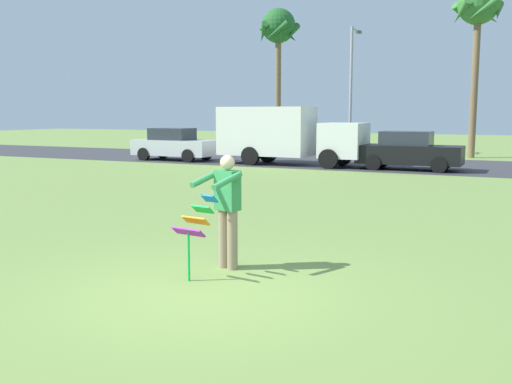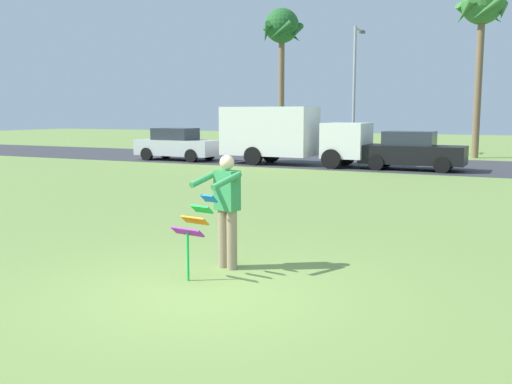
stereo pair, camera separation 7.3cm
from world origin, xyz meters
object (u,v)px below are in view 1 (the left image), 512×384
(person_kite_flyer, at_px, (227,207))
(parked_car_black, at_px, (409,151))
(palm_tree_right_near, at_px, (478,12))
(kite_held, at_px, (196,224))
(parked_car_silver, at_px, (174,145))
(streetlight_pole, at_px, (352,83))
(parked_truck_white_box, at_px, (283,134))
(palm_tree_left_near, at_px, (278,32))

(person_kite_flyer, relative_size, parked_car_black, 0.41)
(palm_tree_right_near, bearing_deg, kite_held, -93.36)
(person_kite_flyer, distance_m, parked_car_silver, 20.53)
(parked_car_silver, bearing_deg, person_kite_flyer, -54.60)
(streetlight_pole, bearing_deg, parked_truck_white_box, -98.54)
(person_kite_flyer, relative_size, parked_truck_white_box, 0.26)
(palm_tree_right_near, bearing_deg, streetlight_pole, -172.40)
(parked_truck_white_box, bearing_deg, parked_car_silver, 179.99)
(person_kite_flyer, bearing_deg, streetlight_pole, 101.71)
(streetlight_pole, bearing_deg, person_kite_flyer, -78.29)
(person_kite_flyer, bearing_deg, palm_tree_left_near, 111.50)
(person_kite_flyer, bearing_deg, palm_tree_right_near, 86.91)
(palm_tree_left_near, distance_m, palm_tree_right_near, 11.66)
(kite_held, xyz_separation_m, parked_truck_white_box, (-5.89, 17.38, 0.62))
(parked_car_silver, distance_m, palm_tree_right_near, 16.88)
(palm_tree_left_near, bearing_deg, palm_tree_right_near, -6.11)
(person_kite_flyer, relative_size, streetlight_pole, 0.25)
(person_kite_flyer, height_order, streetlight_pole, streetlight_pole)
(person_kite_flyer, height_order, palm_tree_right_near, palm_tree_right_near)
(parked_car_black, height_order, palm_tree_left_near, palm_tree_left_near)
(parked_car_silver, bearing_deg, kite_held, -55.97)
(parked_truck_white_box, bearing_deg, kite_held, -71.28)
(parked_car_silver, xyz_separation_m, palm_tree_right_near, (13.23, 8.06, 6.69))
(parked_car_black, height_order, streetlight_pole, streetlight_pole)
(palm_tree_left_near, height_order, palm_tree_right_near, palm_tree_right_near)
(parked_truck_white_box, xyz_separation_m, parked_car_black, (5.63, 0.00, -0.64))
(person_kite_flyer, bearing_deg, parked_car_black, 91.42)
(person_kite_flyer, bearing_deg, parked_truck_white_box, 109.87)
(kite_held, height_order, palm_tree_right_near, palm_tree_right_near)
(parked_car_silver, height_order, palm_tree_left_near, palm_tree_left_near)
(parked_truck_white_box, relative_size, streetlight_pole, 0.96)
(parked_truck_white_box, height_order, streetlight_pole, streetlight_pole)
(palm_tree_right_near, bearing_deg, palm_tree_left_near, 173.89)
(person_kite_flyer, distance_m, palm_tree_left_near, 28.69)
(parked_car_silver, xyz_separation_m, palm_tree_left_near, (1.64, 9.30, 6.50))
(kite_held, distance_m, parked_car_black, 17.38)
(parked_truck_white_box, xyz_separation_m, streetlight_pole, (1.08, 7.22, 2.59))
(palm_tree_left_near, distance_m, streetlight_pole, 6.56)
(parked_car_silver, distance_m, palm_tree_left_near, 11.46)
(parked_truck_white_box, distance_m, parked_car_black, 5.67)
(parked_truck_white_box, bearing_deg, palm_tree_left_near, 114.36)
(parked_car_black, height_order, palm_tree_right_near, palm_tree_right_near)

